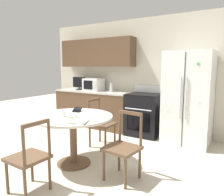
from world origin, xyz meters
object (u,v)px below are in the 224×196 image
(refrigerator, at_px, (188,98))
(microwave, at_px, (93,85))
(oven_range, at_px, (144,114))
(dining_chair_right, at_px, (123,148))
(countertop_tv, at_px, (79,83))
(counter_bottle, at_px, (111,88))
(candle_glass, at_px, (63,114))
(wallet, at_px, (77,110))
(dining_chair_far, at_px, (101,124))
(dining_chair_near, at_px, (29,158))

(refrigerator, xyz_separation_m, microwave, (-2.35, 0.11, 0.16))
(oven_range, relative_size, dining_chair_right, 1.20)
(countertop_tv, bearing_deg, dining_chair_right, -39.41)
(oven_range, relative_size, counter_bottle, 4.34)
(oven_range, xyz_separation_m, microwave, (-1.43, 0.05, 0.59))
(dining_chair_right, relative_size, candle_glass, 10.43)
(oven_range, xyz_separation_m, wallet, (-0.48, -1.69, 0.33))
(dining_chair_right, relative_size, dining_chair_far, 1.00)
(dining_chair_far, bearing_deg, microwave, -139.74)
(countertop_tv, distance_m, candle_glass, 2.61)
(counter_bottle, xyz_separation_m, dining_chair_right, (1.44, -2.01, -0.56))
(counter_bottle, relative_size, dining_chair_far, 0.28)
(counter_bottle, bearing_deg, dining_chair_right, -54.41)
(microwave, bearing_deg, candle_glass, -64.84)
(refrigerator, distance_m, dining_chair_near, 3.04)
(countertop_tv, height_order, wallet, countertop_tv)
(microwave, height_order, countertop_tv, countertop_tv)
(wallet, bearing_deg, microwave, 118.55)
(dining_chair_near, bearing_deg, countertop_tv, 31.48)
(candle_glass, relative_size, wallet, 0.57)
(dining_chair_near, bearing_deg, wallet, 12.74)
(refrigerator, height_order, wallet, refrigerator)
(candle_glass, xyz_separation_m, wallet, (-0.05, 0.39, -0.01))
(counter_bottle, bearing_deg, dining_chair_near, -77.37)
(dining_chair_right, bearing_deg, candle_glass, 13.95)
(dining_chair_right, relative_size, dining_chair_near, 1.00)
(refrigerator, relative_size, dining_chair_near, 1.99)
(dining_chair_near, distance_m, wallet, 1.21)
(counter_bottle, xyz_separation_m, candle_glass, (0.48, -2.14, -0.19))
(dining_chair_near, xyz_separation_m, wallet, (-0.22, 1.13, 0.36))
(dining_chair_right, height_order, wallet, dining_chair_right)
(oven_range, height_order, countertop_tv, countertop_tv)
(countertop_tv, height_order, counter_bottle, countertop_tv)
(candle_glass, bearing_deg, counter_bottle, 102.62)
(countertop_tv, height_order, dining_chair_far, countertop_tv)
(dining_chair_far, bearing_deg, dining_chair_right, 46.54)
(countertop_tv, xyz_separation_m, dining_chair_far, (1.48, -1.14, -0.64))
(wallet, bearing_deg, counter_bottle, 103.67)
(refrigerator, height_order, dining_chair_right, refrigerator)
(refrigerator, bearing_deg, dining_chair_far, -142.70)
(oven_range, distance_m, dining_chair_near, 2.83)
(microwave, bearing_deg, countertop_tv, 179.24)
(candle_glass, bearing_deg, microwave, 115.16)
(countertop_tv, bearing_deg, candle_glass, -55.32)
(dining_chair_right, xyz_separation_m, dining_chair_near, (-0.79, -0.88, 0.00))
(microwave, bearing_deg, dining_chair_far, -48.41)
(refrigerator, distance_m, wallet, 2.16)
(counter_bottle, xyz_separation_m, dining_chair_near, (0.65, -2.89, -0.56))
(microwave, relative_size, candle_glass, 5.38)
(countertop_tv, height_order, candle_glass, countertop_tv)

